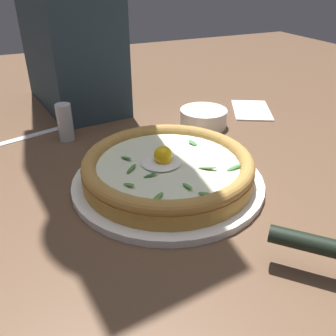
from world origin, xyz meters
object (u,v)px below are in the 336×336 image
Objects in this scene: pizza at (168,167)px; pepper_shaker at (65,122)px; side_bowl at (203,118)px; pizza_cutter at (336,249)px; folded_napkin at (251,109)px.

pepper_shaker reaches higher than pizza.
pizza reaches higher than side_bowl.
folded_napkin is (-0.25, -0.50, -0.04)m from pizza_cutter.
side_bowl is (-0.18, -0.20, -0.01)m from pizza.
pepper_shaker reaches higher than side_bowl.
pizza_cutter is (-0.09, 0.27, 0.01)m from pizza.
folded_napkin is 1.78× the size of pepper_shaker.
folded_napkin is (-0.16, -0.04, -0.02)m from side_bowl.
side_bowl is at bearing -132.22° from pizza.
pizza is at bearing -72.09° from pizza_cutter.
pizza is 0.41m from folded_napkin.
pepper_shaker is (0.46, -0.02, 0.04)m from folded_napkin.
pizza_cutter is 0.93× the size of folded_napkin.
side_bowl is at bearing 12.63° from folded_napkin.
pizza_cutter is 0.56m from folded_napkin.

